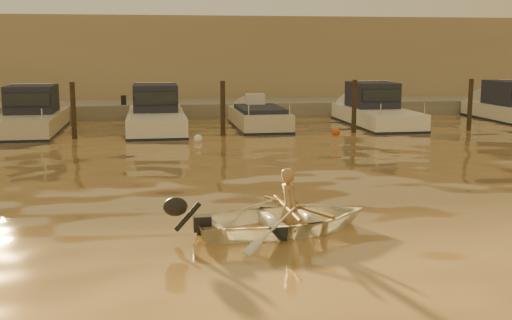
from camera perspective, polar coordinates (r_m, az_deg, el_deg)
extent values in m
plane|color=olive|center=(10.40, 6.87, -7.95)|extent=(160.00, 160.00, 0.00)
imported|color=white|center=(11.33, 2.48, -5.30)|extent=(3.49, 2.76, 0.65)
imported|color=#A47C52|center=(11.31, 2.96, -4.27)|extent=(0.42, 0.57, 1.42)
cylinder|color=brown|center=(11.36, 3.67, -4.14)|extent=(0.84, 1.97, 0.13)
cylinder|color=brown|center=(11.29, 2.73, -4.23)|extent=(0.06, 2.10, 0.13)
cylinder|color=#2D2319|center=(23.55, -15.92, 4.00)|extent=(0.18, 0.18, 2.20)
cylinder|color=#2D2319|center=(23.55, -2.97, 4.36)|extent=(0.18, 0.18, 2.20)
cylinder|color=#2D2319|center=(24.61, 8.72, 4.50)|extent=(0.18, 0.18, 2.20)
cylinder|color=#2D2319|center=(26.44, 18.48, 4.48)|extent=(0.18, 0.18, 2.20)
sphere|color=orange|center=(23.30, -18.43, 1.83)|extent=(0.30, 0.30, 0.30)
sphere|color=white|center=(22.11, -5.17, 1.89)|extent=(0.30, 0.30, 0.30)
sphere|color=#CE4918|center=(23.96, 7.12, 2.47)|extent=(0.30, 0.30, 0.30)
sphere|color=white|center=(25.17, 14.50, 2.59)|extent=(0.30, 0.30, 0.30)
cube|color=gray|center=(31.26, -4.18, 4.35)|extent=(52.00, 4.00, 1.00)
cube|color=#9E8466|center=(36.61, -5.02, 8.68)|extent=(46.00, 7.00, 4.80)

